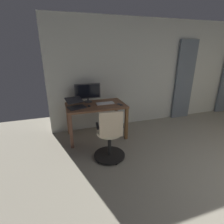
% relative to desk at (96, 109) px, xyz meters
% --- Properties ---
extents(back_room_partition, '(5.83, 0.10, 2.51)m').
position_rel_desk_xyz_m(back_room_partition, '(-1.96, -0.51, 0.62)').
color(back_room_partition, silver).
rests_on(back_room_partition, ground).
extents(curtain_right_panel, '(0.54, 0.06, 2.06)m').
position_rel_desk_xyz_m(curtain_right_panel, '(-2.53, -0.40, 0.39)').
color(curtain_right_panel, slate).
rests_on(curtain_right_panel, ground).
extents(desk, '(1.23, 0.72, 0.74)m').
position_rel_desk_xyz_m(desk, '(0.00, 0.00, 0.00)').
color(desk, brown).
rests_on(desk, ground).
extents(office_chair, '(0.56, 0.56, 0.94)m').
position_rel_desk_xyz_m(office_chair, '(-0.02, 0.91, -0.20)').
color(office_chair, black).
rests_on(office_chair, ground).
extents(computer_monitor, '(0.56, 0.18, 0.40)m').
position_rel_desk_xyz_m(computer_monitor, '(0.12, -0.24, 0.33)').
color(computer_monitor, '#333338').
rests_on(computer_monitor, desk).
extents(computer_keyboard, '(0.37, 0.15, 0.02)m').
position_rel_desk_xyz_m(computer_keyboard, '(-0.20, 0.01, 0.11)').
color(computer_keyboard, white).
rests_on(computer_keyboard, desk).
extents(laptop, '(0.40, 0.42, 0.18)m').
position_rel_desk_xyz_m(laptop, '(0.42, 0.05, 0.16)').
color(laptop, '#232328').
rests_on(laptop, desk).
extents(computer_mouse, '(0.06, 0.10, 0.04)m').
position_rel_desk_xyz_m(computer_mouse, '(0.16, 0.10, 0.12)').
color(computer_mouse, '#232328').
rests_on(computer_mouse, desk).
extents(cell_phone_face_up, '(0.11, 0.16, 0.01)m').
position_rel_desk_xyz_m(cell_phone_face_up, '(-0.48, 0.17, 0.11)').
color(cell_phone_face_up, '#333338').
rests_on(cell_phone_face_up, desk).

